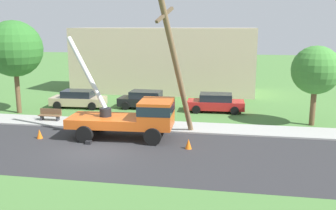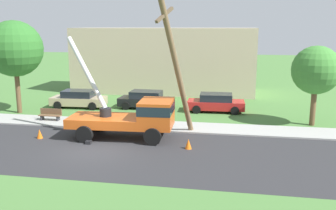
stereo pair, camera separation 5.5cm
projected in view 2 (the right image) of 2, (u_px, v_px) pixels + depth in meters
ground_plane at (146, 105)px, 32.01m from camera, size 120.00×120.00×0.00m
road_asphalt at (95, 150)px, 20.45m from camera, size 80.00×8.13×0.01m
sidewalk_strip at (124, 124)px, 25.59m from camera, size 80.00×2.55×0.10m
utility_truck at (135, 115)px, 22.32m from camera, size 6.87×3.21×5.98m
leaning_utility_pole at (177, 68)px, 21.64m from camera, size 1.72×4.16×8.29m
traffic_cone_ahead at (188, 144)px, 20.61m from camera, size 0.36×0.36×0.56m
traffic_cone_behind at (40, 134)px, 22.53m from camera, size 0.36×0.36×0.56m
parked_sedan_tan at (79, 99)px, 31.03m from camera, size 4.48×2.16×1.42m
parked_sedan_black at (146, 100)px, 30.68m from camera, size 4.45×2.10×1.42m
parked_sedan_red at (216, 103)px, 29.47m from camera, size 4.46×2.12×1.42m
park_bench at (50, 115)px, 26.48m from camera, size 1.60×0.45×0.90m
roadside_tree_near at (316, 70)px, 24.80m from camera, size 3.20×3.20×5.36m
roadside_tree_far at (15, 49)px, 28.23m from camera, size 4.21×4.21×7.03m
lowrise_building_backdrop at (165, 60)px, 38.23m from camera, size 18.00×6.00×6.40m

